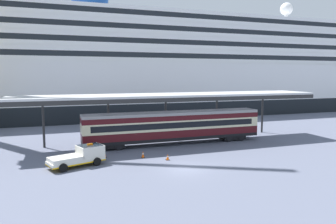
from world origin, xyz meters
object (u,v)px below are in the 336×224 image
object	(u,v)px
train_carriage	(174,126)
traffic_cone_near	(168,157)
traffic_cone_mid	(105,154)
service_truck	(81,155)
traffic_cone_far	(143,154)
cruise_ship	(102,68)

from	to	relation	value
train_carriage	traffic_cone_near	xyz separation A→B (m)	(-3.34, -7.05, -1.99)
traffic_cone_mid	service_truck	bearing A→B (deg)	-138.46
traffic_cone_far	train_carriage	bearing A→B (deg)	43.84
cruise_ship	traffic_cone_far	size ratio (longest dim) A/B	237.23
traffic_cone_mid	cruise_ship	bearing A→B (deg)	82.28
cruise_ship	traffic_cone_far	distance (m)	40.54
train_carriage	traffic_cone_mid	world-z (taller)	train_carriage
service_truck	cruise_ship	bearing A→B (deg)	79.16
train_carriage	traffic_cone_mid	distance (m)	10.28
traffic_cone_near	cruise_ship	bearing A→B (deg)	91.15
service_truck	traffic_cone_mid	distance (m)	3.47
service_truck	traffic_cone_far	xyz separation A→B (m)	(6.37, 0.88, -0.63)
service_truck	traffic_cone_near	size ratio (longest dim) A/B	8.71
service_truck	train_carriage	bearing A→B (deg)	27.40
traffic_cone_near	traffic_cone_mid	xyz separation A→B (m)	(-5.97, 3.16, 0.04)
train_carriage	service_truck	xyz separation A→B (m)	(-11.87, -6.15, -1.32)
traffic_cone_near	train_carriage	bearing A→B (deg)	64.62
cruise_ship	traffic_cone_far	xyz separation A→B (m)	(-1.32, -39.32, -9.75)
cruise_ship	traffic_cone_mid	distance (m)	39.50
traffic_cone_far	cruise_ship	bearing A→B (deg)	88.07
traffic_cone_mid	train_carriage	bearing A→B (deg)	22.66
cruise_ship	traffic_cone_near	size ratio (longest dim) A/B	269.59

